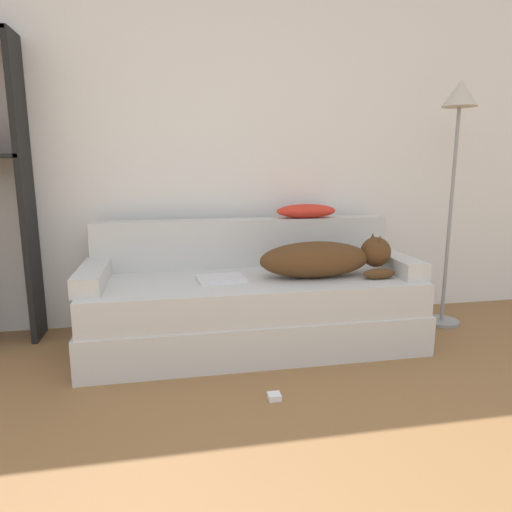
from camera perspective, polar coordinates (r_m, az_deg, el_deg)
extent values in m
cube|color=white|center=(3.28, -4.75, 15.37)|extent=(7.24, 0.06, 2.70)
cube|color=silver|center=(2.91, -0.38, -8.67)|extent=(2.03, 0.81, 0.24)
cube|color=silver|center=(2.84, -0.35, -4.58)|extent=(1.99, 0.77, 0.20)
cube|color=silver|center=(3.10, -1.51, 1.71)|extent=(1.99, 0.15, 0.32)
cube|color=silver|center=(2.79, -19.73, -2.34)|extent=(0.15, 0.62, 0.10)
cube|color=silver|center=(3.11, 16.93, -0.79)|extent=(0.15, 0.62, 0.10)
ellipsoid|color=#513319|center=(2.81, 7.38, -0.44)|extent=(0.69, 0.27, 0.22)
sphere|color=#513319|center=(2.95, 14.73, 0.50)|extent=(0.19, 0.19, 0.19)
cone|color=#513319|center=(2.89, 15.24, 1.68)|extent=(0.07, 0.07, 0.08)
cone|color=#513319|center=(2.98, 14.37, 2.01)|extent=(0.07, 0.07, 0.08)
ellipsoid|color=#513319|center=(2.85, 15.16, -2.15)|extent=(0.21, 0.07, 0.07)
cube|color=silver|center=(2.74, -4.39, -2.85)|extent=(0.30, 0.25, 0.02)
ellipsoid|color=red|center=(3.16, 6.29, 5.61)|extent=(0.42, 0.18, 0.09)
cube|color=black|center=(3.19, -26.81, 7.01)|extent=(0.04, 0.26, 1.89)
cylinder|color=gray|center=(3.57, 22.15, -7.57)|extent=(0.24, 0.24, 0.02)
cylinder|color=gray|center=(3.41, 23.08, 4.38)|extent=(0.02, 0.02, 1.47)
cone|color=beige|center=(3.42, 24.19, 18.10)|extent=(0.23, 0.23, 0.17)
cube|color=white|center=(2.31, 2.30, -17.15)|extent=(0.06, 0.06, 0.03)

